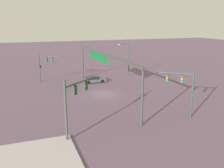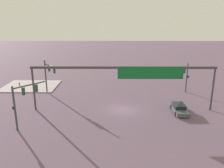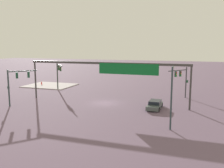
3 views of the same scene
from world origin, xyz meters
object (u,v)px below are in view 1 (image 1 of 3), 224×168
at_px(traffic_signal_cross_street, 73,98).
at_px(sedan_car_approaching, 94,79).
at_px(traffic_signal_near_corner, 184,86).
at_px(traffic_signal_opposite_side, 45,63).
at_px(streetlamp_curved_arm, 127,57).

relative_size(traffic_signal_cross_street, sedan_car_approaching, 1.36).
xyz_separation_m(traffic_signal_near_corner, traffic_signal_cross_street, (0.54, -13.46, 0.16)).
bearing_deg(traffic_signal_opposite_side, traffic_signal_cross_street, -53.29).
xyz_separation_m(traffic_signal_opposite_side, streetlamp_curved_arm, (0.08, 17.12, 0.42)).
relative_size(streetlamp_curved_arm, sedan_car_approaching, 1.58).
bearing_deg(sedan_car_approaching, traffic_signal_near_corner, -75.63).
xyz_separation_m(traffic_signal_near_corner, traffic_signal_opposite_side, (-23.99, -13.72, -0.10)).
height_order(traffic_signal_near_corner, traffic_signal_opposite_side, traffic_signal_near_corner).
bearing_deg(traffic_signal_cross_street, traffic_signal_near_corner, -39.50).
relative_size(traffic_signal_opposite_side, streetlamp_curved_arm, 0.78).
height_order(traffic_signal_near_corner, traffic_signal_cross_street, traffic_signal_cross_street).
height_order(traffic_signal_near_corner, streetlamp_curved_arm, streetlamp_curved_arm).
height_order(traffic_signal_near_corner, sedan_car_approaching, traffic_signal_near_corner).
height_order(traffic_signal_opposite_side, traffic_signal_cross_street, traffic_signal_cross_street).
bearing_deg(traffic_signal_opposite_side, sedan_car_approaching, 15.60).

